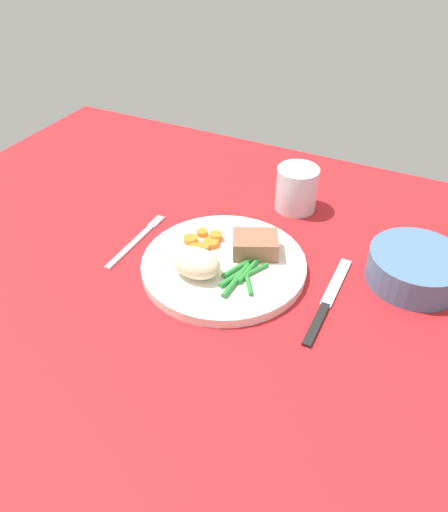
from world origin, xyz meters
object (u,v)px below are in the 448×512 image
(knife, at_px, (327,302))
(salad_bowl, at_px, (416,266))
(dinner_plate, at_px, (224,265))
(meat_portion, at_px, (255,245))
(fork, at_px, (136,241))
(water_glass, at_px, (296,191))

(knife, xyz_separation_m, salad_bowl, (0.10, 0.11, 0.03))
(dinner_plate, distance_m, meat_portion, 0.06)
(fork, distance_m, salad_bowl, 0.46)
(knife, distance_m, water_glass, 0.26)
(meat_portion, bearing_deg, knife, -17.92)
(dinner_plate, distance_m, fork, 0.17)
(fork, bearing_deg, water_glass, 47.78)
(dinner_plate, height_order, water_glass, water_glass)
(meat_portion, distance_m, fork, 0.21)
(dinner_plate, xyz_separation_m, meat_portion, (0.04, 0.04, 0.02))
(knife, xyz_separation_m, water_glass, (-0.13, 0.23, 0.03))
(knife, relative_size, water_glass, 2.49)
(dinner_plate, height_order, meat_portion, meat_portion)
(dinner_plate, xyz_separation_m, fork, (-0.17, -0.00, -0.01))
(salad_bowl, bearing_deg, fork, -166.35)
(water_glass, bearing_deg, knife, -59.56)
(meat_portion, relative_size, water_glass, 0.88)
(dinner_plate, bearing_deg, meat_portion, 49.40)
(dinner_plate, relative_size, fork, 1.59)
(water_glass, relative_size, salad_bowl, 0.56)
(dinner_plate, height_order, salad_bowl, salad_bowl)
(dinner_plate, xyz_separation_m, salad_bowl, (0.28, 0.11, 0.02))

